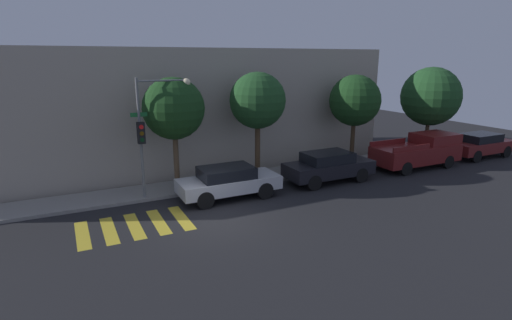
# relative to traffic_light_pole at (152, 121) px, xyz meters

# --- Properties ---
(ground_plane) EXTENTS (60.00, 60.00, 0.00)m
(ground_plane) POSITION_rel_traffic_light_pole_xyz_m (1.49, -3.37, -3.48)
(ground_plane) COLOR black
(sidewalk) EXTENTS (26.00, 2.15, 0.14)m
(sidewalk) POSITION_rel_traffic_light_pole_xyz_m (1.49, 0.90, -3.41)
(sidewalk) COLOR gray
(sidewalk) RESTS_ON ground
(building_row) EXTENTS (26.00, 6.00, 6.58)m
(building_row) POSITION_rel_traffic_light_pole_xyz_m (1.49, 5.38, -0.19)
(building_row) COLOR #A89E8E
(building_row) RESTS_ON ground
(crosswalk) EXTENTS (4.04, 2.60, 0.00)m
(crosswalk) POSITION_rel_traffic_light_pole_xyz_m (-1.42, -2.57, -3.48)
(crosswalk) COLOR gold
(crosswalk) RESTS_ON ground
(traffic_light_pole) EXTENTS (2.63, 0.56, 5.31)m
(traffic_light_pole) POSITION_rel_traffic_light_pole_xyz_m (0.00, 0.00, 0.00)
(traffic_light_pole) COLOR slate
(traffic_light_pole) RESTS_ON ground
(sedan_near_corner) EXTENTS (4.50, 1.82, 1.44)m
(sedan_near_corner) POSITION_rel_traffic_light_pole_xyz_m (2.91, -1.27, -2.70)
(sedan_near_corner) COLOR #B7BABF
(sedan_near_corner) RESTS_ON ground
(sedan_middle) EXTENTS (4.56, 1.81, 1.54)m
(sedan_middle) POSITION_rel_traffic_light_pole_xyz_m (8.34, -1.27, -2.66)
(sedan_middle) COLOR black
(sedan_middle) RESTS_ON ground
(pickup_truck) EXTENTS (5.24, 2.01, 1.88)m
(pickup_truck) POSITION_rel_traffic_light_pole_xyz_m (14.62, -1.27, -2.51)
(pickup_truck) COLOR maroon
(pickup_truck) RESTS_ON ground
(sedan_far_end) EXTENTS (4.55, 1.74, 1.52)m
(sedan_far_end) POSITION_rel_traffic_light_pole_xyz_m (19.97, -1.27, -2.66)
(sedan_far_end) COLOR maroon
(sedan_far_end) RESTS_ON ground
(tree_near_corner) EXTENTS (2.78, 2.78, 5.29)m
(tree_near_corner) POSITION_rel_traffic_light_pole_xyz_m (1.12, 0.62, 0.39)
(tree_near_corner) COLOR brown
(tree_near_corner) RESTS_ON ground
(tree_midblock) EXTENTS (2.78, 2.78, 5.45)m
(tree_midblock) POSITION_rel_traffic_light_pole_xyz_m (5.30, 0.62, 0.56)
(tree_midblock) COLOR #4C3823
(tree_midblock) RESTS_ON ground
(tree_far_end) EXTENTS (2.85, 2.85, 5.21)m
(tree_far_end) POSITION_rel_traffic_light_pole_xyz_m (11.36, 0.62, 0.29)
(tree_far_end) COLOR #42301E
(tree_far_end) RESTS_ON ground
(tree_behind_truck) EXTENTS (3.61, 3.61, 5.57)m
(tree_behind_truck) POSITION_rel_traffic_light_pole_xyz_m (17.32, 0.62, 0.27)
(tree_behind_truck) COLOR brown
(tree_behind_truck) RESTS_ON ground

